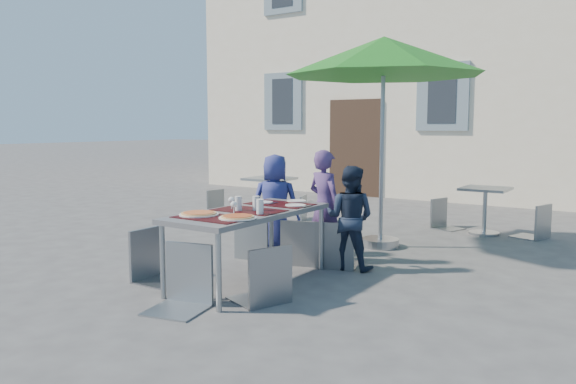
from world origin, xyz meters
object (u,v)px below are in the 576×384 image
Objects in this scene: child_2 at (350,218)px; cafe_table_1 at (485,204)px; bg_chair_l_0 at (219,187)px; bg_chair_r_0 at (298,192)px; chair_3 at (153,223)px; chair_4 at (264,238)px; pizza_near_left at (199,214)px; bg_chair_r_1 at (537,200)px; chair_5 at (182,238)px; chair_0 at (255,209)px; cafe_table_0 at (270,192)px; pizza_near_right at (238,217)px; child_1 at (325,206)px; dining_table at (249,216)px; bg_chair_l_1 at (444,196)px; child_0 at (275,204)px; patio_umbrella at (384,58)px; chair_1 at (302,214)px; chair_2 at (337,216)px.

cafe_table_1 is at bearing -112.05° from child_2.
bg_chair_r_0 is (1.69, -0.02, 0.03)m from bg_chair_l_0.
chair_3 is 1.01× the size of chair_4.
bg_chair_r_1 is at bearing 64.54° from pizza_near_left.
chair_5 reaches higher than bg_chair_r_0.
chair_0 is 0.96× the size of chair_5.
bg_chair_r_0 is (0.57, -0.02, 0.03)m from cafe_table_0.
chair_5 is at bearing 65.70° from child_2.
pizza_near_right is at bearing -47.09° from bg_chair_l_0.
pizza_near_right is (0.43, 0.05, -0.00)m from pizza_near_left.
child_1 is at bearing 92.80° from pizza_near_right.
dining_table is at bearing 99.50° from child_1.
child_1 reaches higher than bg_chair_l_1.
child_0 reaches higher than chair_3.
patio_umbrella is at bearing -85.62° from child_1.
child_1 is 1.14× the size of child_2.
child_0 is at bearing -123.88° from cafe_table_1.
patio_umbrella is at bearing -97.84° from bg_chair_l_1.
pizza_near_left is at bearing -108.33° from cafe_table_1.
child_1 is (0.15, 1.26, -0.03)m from dining_table.
chair_5 is at bearing -117.32° from pizza_near_right.
chair_1 is 3.81m from bg_chair_l_0.
child_0 reaches higher than dining_table.
cafe_table_0 is (-2.15, 1.87, -0.15)m from child_1.
chair_2 is at bearing 82.52° from pizza_near_right.
patio_umbrella is (-0.05, 1.30, 1.87)m from chair_2.
chair_1 is 1.43× the size of cafe_table_1.
pizza_near_right is at bearing -81.61° from chair_1.
chair_4 reaches higher than cafe_table_0.
child_0 is (-0.35, 1.76, -0.14)m from pizza_near_left.
child_2 is at bearing 64.26° from pizza_near_left.
chair_3 is (-1.32, -1.52, 0.01)m from chair_2.
chair_4 is 4.78m from bg_chair_r_1.
cafe_table_0 is at bearing -158.56° from bg_chair_l_1.
patio_umbrella is at bearing -18.23° from cafe_table_0.
chair_4 is (0.29, 0.02, -0.17)m from pizza_near_right.
chair_5 reaches higher than chair_0.
bg_chair_r_1 is at bearing 72.02° from chair_4.
child_1 is 1.25× the size of chair_5.
chair_4 is 0.72m from chair_5.
child_2 is at bearing 87.92° from chair_4.
dining_table is 4.21m from bg_chair_l_1.
child_1 is (-0.08, 1.73, -0.11)m from pizza_near_right.
cafe_table_0 is (-1.44, 1.89, -0.12)m from child_0.
cafe_table_1 is at bearing 18.06° from bg_chair_r_0.
bg_chair_l_0 is 1.25× the size of cafe_table_1.
cafe_table_1 is (0.92, 1.65, -2.00)m from patio_umbrella.
cafe_table_0 is (-2.38, 0.78, -1.96)m from patio_umbrella.
bg_chair_l_0 reaches higher than dining_table.
child_2 is at bearing -45.25° from bg_chair_r_0.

